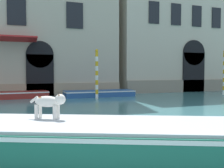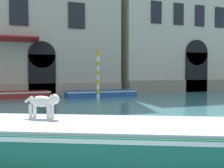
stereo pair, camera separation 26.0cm
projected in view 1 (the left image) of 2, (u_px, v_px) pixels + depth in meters
name	position (u px, v px, depth m)	size (l,w,h in m)	color
palazzo_right	(178.00, 16.00, 26.50)	(13.70, 6.13, 14.94)	#BCB29E
boat_foreground	(153.00, 140.00, 5.50)	(9.01, 5.61, 0.74)	#1E6651
dog_on_deck	(50.00, 102.00, 5.99)	(0.77, 0.58, 0.59)	silver
boat_moored_far	(99.00, 93.00, 19.29)	(5.14, 1.68, 0.44)	#234C8C
mooring_pole_0	(97.00, 74.00, 17.48)	(0.20, 0.20, 3.32)	white
mooring_pole_1	(224.00, 72.00, 20.95)	(0.24, 0.24, 3.54)	white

